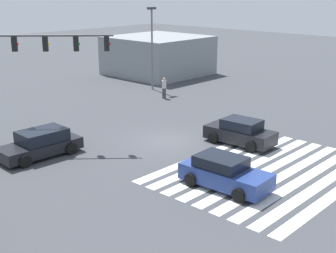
# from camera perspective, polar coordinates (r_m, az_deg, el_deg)

# --- Properties ---
(ground_plane) EXTENTS (131.48, 131.48, 0.00)m
(ground_plane) POSITION_cam_1_polar(r_m,az_deg,el_deg) (28.69, 0.00, -1.81)
(ground_plane) COLOR #3D3F44
(crosswalk_markings) EXTENTS (11.42, 8.20, 0.01)m
(crosswalk_markings) POSITION_cam_1_polar(r_m,az_deg,el_deg) (24.77, 11.93, -5.28)
(crosswalk_markings) COLOR silver
(crosswalk_markings) RESTS_ON ground_plane
(traffic_signal_mast) EXTENTS (5.84, 5.84, 6.68)m
(traffic_signal_mast) POSITION_cam_1_polar(r_m,az_deg,el_deg) (28.37, -16.78, 7.92)
(traffic_signal_mast) COLOR #47474C
(traffic_signal_mast) RESTS_ON ground_plane
(car_0) EXTENTS (4.66, 2.29, 1.50)m
(car_0) POSITION_cam_1_polar(r_m,az_deg,el_deg) (26.98, -15.28, -2.05)
(car_0) COLOR black
(car_0) RESTS_ON ground_plane
(car_1) EXTENTS (2.25, 4.38, 1.49)m
(car_1) POSITION_cam_1_polar(r_m,az_deg,el_deg) (22.25, 6.90, -5.65)
(car_1) COLOR navy
(car_1) RESTS_ON ground_plane
(car_3) EXTENTS (2.18, 4.29, 1.55)m
(car_3) POSITION_cam_1_polar(r_m,az_deg,el_deg) (28.32, 8.80, -0.71)
(car_3) COLOR black
(car_3) RESTS_ON ground_plane
(corner_building) EXTENTS (8.98, 8.98, 4.01)m
(corner_building) POSITION_cam_1_polar(r_m,az_deg,el_deg) (50.51, -1.22, 8.67)
(corner_building) COLOR gray
(corner_building) RESTS_ON ground_plane
(pedestrian) EXTENTS (0.41, 0.41, 1.76)m
(pedestrian) POSITION_cam_1_polar(r_m,az_deg,el_deg) (39.47, -0.48, 4.87)
(pedestrian) COLOR #38383D
(pedestrian) RESTS_ON ground_plane
(street_light_pole_a) EXTENTS (0.80, 0.36, 7.35)m
(street_light_pole_a) POSITION_cam_1_polar(r_m,az_deg,el_deg) (42.50, -1.97, 10.45)
(street_light_pole_a) COLOR slate
(street_light_pole_a) RESTS_ON ground_plane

